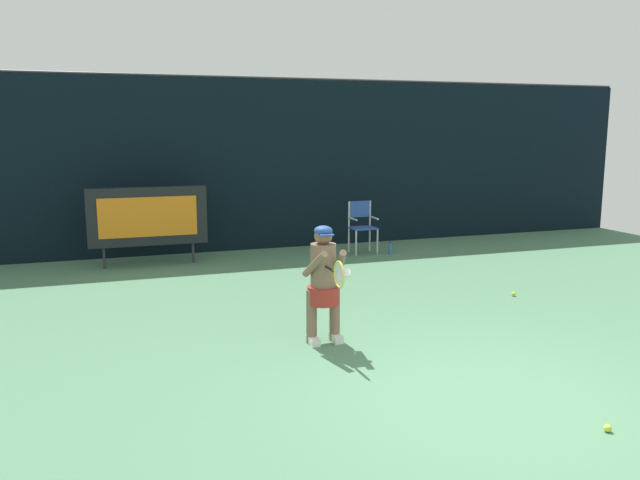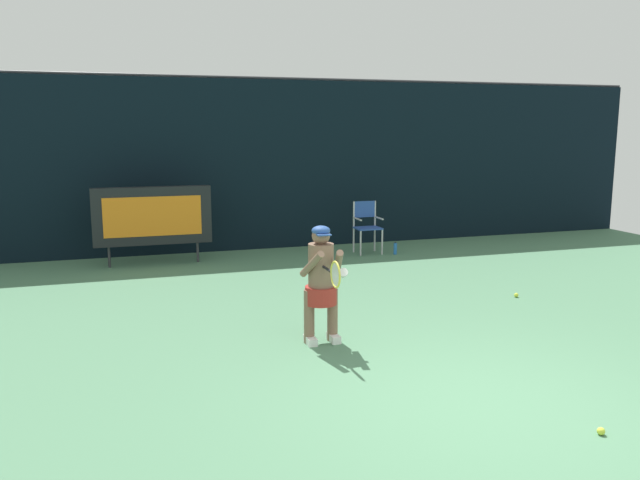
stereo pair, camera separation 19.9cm
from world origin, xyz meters
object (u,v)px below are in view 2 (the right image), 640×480
(scoreboard, at_px, (153,216))
(umpire_chair, at_px, (367,224))
(tennis_player, at_px, (321,280))
(tennis_ball_spare, at_px, (516,295))
(water_bottle, at_px, (395,249))
(tennis_ball_loose, at_px, (601,431))
(tennis_racket, at_px, (335,274))

(scoreboard, relative_size, umpire_chair, 2.04)
(scoreboard, distance_m, tennis_player, 5.53)
(umpire_chair, distance_m, tennis_ball_spare, 4.19)
(water_bottle, height_order, tennis_player, tennis_player)
(water_bottle, xyz_separation_m, tennis_player, (-3.16, -4.79, 0.66))
(tennis_player, bearing_deg, tennis_ball_spare, 16.90)
(umpire_chair, distance_m, tennis_ball_loose, 8.27)
(tennis_racket, distance_m, tennis_ball_loose, 3.09)
(tennis_player, xyz_separation_m, tennis_ball_loose, (1.54, -3.05, -0.75))
(tennis_ball_loose, bearing_deg, scoreboard, 111.13)
(scoreboard, height_order, water_bottle, scoreboard)
(scoreboard, distance_m, water_bottle, 4.92)
(umpire_chair, distance_m, water_bottle, 0.79)
(umpire_chair, relative_size, tennis_racket, 1.79)
(umpire_chair, relative_size, tennis_player, 0.75)
(umpire_chair, bearing_deg, water_bottle, -34.01)
(water_bottle, height_order, tennis_racket, tennis_racket)
(scoreboard, distance_m, tennis_ball_spare, 6.74)
(tennis_player, bearing_deg, tennis_ball_loose, -63.19)
(umpire_chair, xyz_separation_m, tennis_player, (-2.65, -5.13, 0.16))
(scoreboard, bearing_deg, tennis_ball_loose, -68.87)
(water_bottle, relative_size, tennis_racket, 0.44)
(tennis_ball_spare, bearing_deg, tennis_ball_loose, -115.80)
(tennis_racket, distance_m, tennis_ball_spare, 4.02)
(water_bottle, height_order, tennis_ball_loose, water_bottle)
(water_bottle, bearing_deg, tennis_player, -123.42)
(scoreboard, xyz_separation_m, tennis_ball_spare, (5.20, -4.19, -0.91))
(umpire_chair, bearing_deg, tennis_racket, -115.18)
(tennis_ball_loose, relative_size, tennis_ball_spare, 1.00)
(scoreboard, height_order, tennis_ball_loose, scoreboard)
(water_bottle, xyz_separation_m, tennis_ball_spare, (0.37, -3.71, -0.09))
(water_bottle, distance_m, tennis_racket, 6.27)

